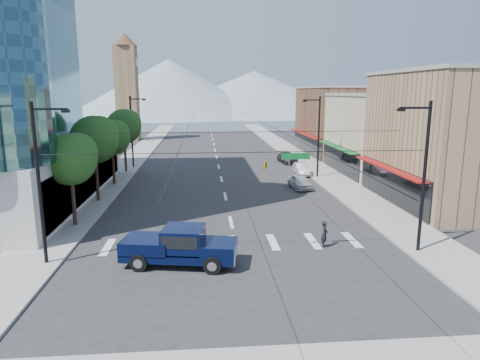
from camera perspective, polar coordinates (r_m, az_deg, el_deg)
The scene contains 21 objects.
ground at distance 26.15m, azimuth -0.32°, elevation -9.57°, with size 160.00×160.00×0.00m, color #28282B.
sidewalk_left at distance 65.75m, azimuth -13.72°, elevation 3.14°, with size 4.00×120.00×0.15m, color gray.
sidewalk_right at distance 66.46m, azimuth 7.22°, elevation 3.47°, with size 4.00×120.00×0.15m, color gray.
shop_near at distance 40.92m, azimuth 27.63°, elevation 4.78°, with size 12.00×14.00×11.00m, color #8C6B4C.
shop_mid at distance 53.29m, azimuth 19.50°, elevation 5.67°, with size 12.00×14.00×9.00m, color tan.
shop_far at distance 68.09m, azimuth 13.99°, elevation 7.58°, with size 12.00×18.00×10.00m, color brown.
clock_tower at distance 87.51m, azimuth -14.87°, elevation 12.08°, with size 4.80×4.80×20.40m.
mountain_left at distance 174.78m, azimuth -9.46°, elevation 12.05°, with size 80.00×80.00×22.00m, color gray.
mountain_right at distance 185.60m, azimuth 1.86°, elevation 11.55°, with size 90.00×90.00×18.00m, color gray.
tree_near at distance 32.04m, azimuth -21.45°, elevation 2.82°, with size 3.65×3.64×6.71m.
tree_midnear at distance 38.68m, azimuth -18.64°, elevation 5.31°, with size 4.09×4.09×7.52m.
tree_midfar at distance 45.53m, azimuth -16.56°, elevation 5.55°, with size 3.65×3.64×6.71m.
tree_far at distance 52.33m, azimuth -15.09°, elevation 7.04°, with size 4.09×4.09×7.52m.
signal_rig at distance 23.89m, azimuth 0.33°, elevation -0.00°, with size 21.80×0.20×9.00m.
lamp_pole_nw at distance 55.17m, azimuth -14.12°, elevation 6.63°, with size 2.00×0.25×9.00m.
lamp_pole_ne at distance 48.20m, azimuth 10.31°, elevation 6.10°, with size 2.00×0.25×9.00m.
pickup_truck at distance 24.20m, azimuth -8.12°, elevation -8.62°, with size 6.71×3.36×2.17m.
pedestrian at distance 27.17m, azimuth 11.19°, elevation -7.08°, with size 0.62×0.40×1.69m, color black.
parked_car_near at distance 43.07m, azimuth 7.97°, elevation -0.19°, with size 1.65×4.09×1.39m, color silver.
parked_car_mid at distance 50.07m, azimuth 8.23°, elevation 1.46°, with size 1.46×4.19×1.38m, color silver.
parked_car_far at distance 58.47m, azimuth 6.30°, elevation 2.98°, with size 1.94×4.78×1.39m, color #313134.
Camera 1 is at (-1.97, -24.29, 9.49)m, focal length 32.00 mm.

